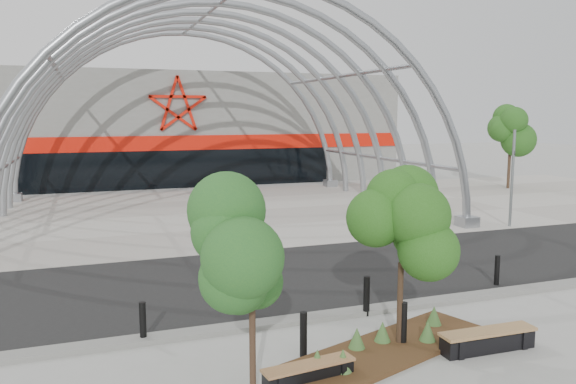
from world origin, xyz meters
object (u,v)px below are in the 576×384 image
bench_0 (309,373)px  bench_1 (488,341)px  street_tree_0 (252,254)px  street_tree_1 (402,228)px  signal_pole (512,177)px  bollard_2 (403,324)px

bench_0 → bench_1: bench_1 is taller
street_tree_0 → street_tree_1: (3.63, 1.02, 0.02)m
signal_pole → bench_0: bearing=-142.8°
street_tree_0 → bench_0: size_ratio=1.94×
bench_0 → bench_1: bearing=0.8°
street_tree_0 → street_tree_1: 3.77m
bench_0 → bollard_2: bearing=18.8°
bollard_2 → signal_pole: bearing=40.5°
street_tree_0 → bollard_2: street_tree_0 is taller
street_tree_0 → bench_0: bearing=5.8°
bench_1 → signal_pole: bearing=47.0°
signal_pole → bench_0: (-14.06, -10.67, -2.09)m
signal_pole → bench_0: signal_pole is taller
bench_1 → bollard_2: bollard_2 is taller
signal_pole → bench_1: signal_pole is taller
street_tree_1 → bench_1: (1.67, -0.85, -2.42)m
bench_0 → bollard_2: 2.74m
signal_pole → street_tree_1: 15.14m
signal_pole → street_tree_0: bearing=-144.6°
signal_pole → bollard_2: size_ratio=4.40×
bench_0 → bollard_2: size_ratio=1.89×
street_tree_0 → bench_1: size_ratio=1.65×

